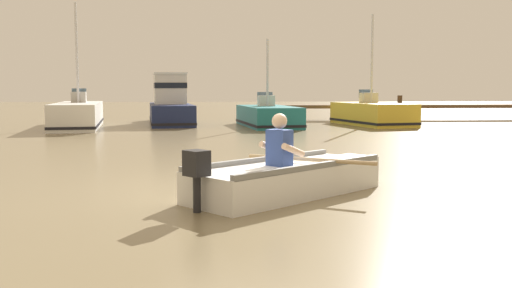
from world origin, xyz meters
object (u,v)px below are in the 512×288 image
object	(u,v)px
moored_boat_navy	(170,105)
moored_boat_yellow	(372,114)
rowboat_with_person	(290,177)
moored_boat_teal	(268,117)
moored_boat_white	(78,115)

from	to	relation	value
moored_boat_navy	moored_boat_yellow	bearing A→B (deg)	-10.73
rowboat_with_person	moored_boat_navy	xyz separation A→B (m)	(-3.10, 17.26, 0.58)
rowboat_with_person	moored_boat_teal	xyz separation A→B (m)	(1.08, 14.95, 0.15)
rowboat_with_person	moored_boat_yellow	world-z (taller)	moored_boat_yellow
rowboat_with_person	moored_boat_navy	distance (m)	17.55
moored_boat_white	moored_boat_yellow	distance (m)	12.27
rowboat_with_person	moored_boat_navy	world-z (taller)	moored_boat_navy
moored_boat_navy	moored_boat_yellow	distance (m)	8.90
rowboat_with_person	moored_boat_teal	bearing A→B (deg)	85.88
moored_boat_white	moored_boat_yellow	world-z (taller)	moored_boat_white
moored_boat_white	moored_boat_navy	xyz separation A→B (m)	(3.51, 2.24, 0.35)
moored_boat_navy	moored_boat_white	bearing A→B (deg)	-147.51
moored_boat_navy	moored_boat_teal	distance (m)	4.79
moored_boat_white	moored_boat_yellow	xyz separation A→B (m)	(12.25, 0.58, -0.02)
moored_boat_navy	moored_boat_yellow	size ratio (longest dim) A/B	1.30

